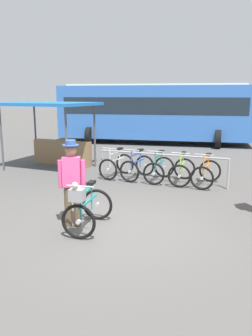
{
  "coord_description": "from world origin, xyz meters",
  "views": [
    {
      "loc": [
        2.93,
        -5.59,
        2.57
      ],
      "look_at": [
        -0.23,
        0.94,
        1.0
      ],
      "focal_mm": 36.48,
      "sensor_mm": 36.0,
      "label": 1
    }
  ],
  "objects_px": {
    "racked_bike_white": "(117,165)",
    "racked_bike_lime": "(182,171)",
    "bus_distant": "(155,110)",
    "racked_bike_teal": "(159,169)",
    "racked_bike_blue": "(137,167)",
    "person_with_featured_bike": "(72,180)",
    "racked_bike_orange": "(206,173)",
    "market_stall": "(55,128)",
    "featured_bicycle": "(86,207)"
  },
  "relations": [
    {
      "from": "racked_bike_teal",
      "to": "market_stall",
      "type": "height_order",
      "value": "market_stall"
    },
    {
      "from": "racked_bike_orange",
      "to": "featured_bicycle",
      "type": "bearing_deg",
      "value": -106.62
    },
    {
      "from": "racked_bike_white",
      "to": "market_stall",
      "type": "bearing_deg",
      "value": 171.26
    },
    {
      "from": "featured_bicycle",
      "to": "bus_distant",
      "type": "distance_m",
      "value": 12.39
    },
    {
      "from": "racked_bike_orange",
      "to": "person_with_featured_bike",
      "type": "xyz_separation_m",
      "value": [
        -1.67,
        -4.23,
        0.58
      ]
    },
    {
      "from": "racked_bike_lime",
      "to": "market_stall",
      "type": "height_order",
      "value": "market_stall"
    },
    {
      "from": "market_stall",
      "to": "racked_bike_white",
      "type": "bearing_deg",
      "value": -8.74
    },
    {
      "from": "featured_bicycle",
      "to": "person_with_featured_bike",
      "type": "height_order",
      "value": "person_with_featured_bike"
    },
    {
      "from": "racked_bike_teal",
      "to": "racked_bike_lime",
      "type": "bearing_deg",
      "value": 3.35
    },
    {
      "from": "racked_bike_blue",
      "to": "featured_bicycle",
      "type": "distance_m",
      "value": 4.29
    },
    {
      "from": "racked_bike_blue",
      "to": "racked_bike_orange",
      "type": "distance_m",
      "value": 2.1
    },
    {
      "from": "racked_bike_white",
      "to": "racked_bike_lime",
      "type": "distance_m",
      "value": 2.1
    },
    {
      "from": "racked_bike_white",
      "to": "racked_bike_lime",
      "type": "relative_size",
      "value": 0.97
    },
    {
      "from": "person_with_featured_bike",
      "to": "racked_bike_orange",
      "type": "bearing_deg",
      "value": 68.43
    },
    {
      "from": "racked_bike_lime",
      "to": "racked_bike_blue",
      "type": "bearing_deg",
      "value": -176.65
    },
    {
      "from": "bus_distant",
      "to": "racked_bike_white",
      "type": "bearing_deg",
      "value": -77.48
    },
    {
      "from": "person_with_featured_bike",
      "to": "bus_distant",
      "type": "height_order",
      "value": "bus_distant"
    },
    {
      "from": "racked_bike_lime",
      "to": "featured_bicycle",
      "type": "height_order",
      "value": "featured_bicycle"
    },
    {
      "from": "racked_bike_white",
      "to": "racked_bike_lime",
      "type": "height_order",
      "value": "same"
    },
    {
      "from": "racked_bike_white",
      "to": "racked_bike_blue",
      "type": "bearing_deg",
      "value": 3.35
    },
    {
      "from": "racked_bike_blue",
      "to": "racked_bike_teal",
      "type": "xyz_separation_m",
      "value": [
        0.7,
        0.04,
        0.0
      ]
    },
    {
      "from": "person_with_featured_bike",
      "to": "market_stall",
      "type": "height_order",
      "value": "market_stall"
    },
    {
      "from": "racked_bike_orange",
      "to": "featured_bicycle",
      "type": "relative_size",
      "value": 0.89
    },
    {
      "from": "racked_bike_orange",
      "to": "racked_bike_blue",
      "type": "bearing_deg",
      "value": -176.65
    },
    {
      "from": "racked_bike_white",
      "to": "person_with_featured_bike",
      "type": "height_order",
      "value": "person_with_featured_bike"
    },
    {
      "from": "racked_bike_blue",
      "to": "racked_bike_lime",
      "type": "bearing_deg",
      "value": 3.35
    },
    {
      "from": "person_with_featured_bike",
      "to": "bus_distant",
      "type": "bearing_deg",
      "value": 103.54
    },
    {
      "from": "racked_bike_white",
      "to": "featured_bicycle",
      "type": "relative_size",
      "value": 0.9
    },
    {
      "from": "racked_bike_teal",
      "to": "featured_bicycle",
      "type": "distance_m",
      "value": 4.25
    },
    {
      "from": "racked_bike_blue",
      "to": "racked_bike_white",
      "type": "bearing_deg",
      "value": -176.65
    },
    {
      "from": "racked_bike_lime",
      "to": "person_with_featured_bike",
      "type": "height_order",
      "value": "person_with_featured_bike"
    },
    {
      "from": "racked_bike_teal",
      "to": "person_with_featured_bike",
      "type": "distance_m",
      "value": 4.19
    },
    {
      "from": "racked_bike_blue",
      "to": "bus_distant",
      "type": "xyz_separation_m",
      "value": [
        -2.41,
        7.69,
        1.37
      ]
    },
    {
      "from": "market_stall",
      "to": "racked_bike_orange",
      "type": "bearing_deg",
      "value": -2.6
    },
    {
      "from": "racked_bike_white",
      "to": "bus_distant",
      "type": "xyz_separation_m",
      "value": [
        -1.72,
        7.73,
        1.37
      ]
    },
    {
      "from": "racked_bike_blue",
      "to": "racked_bike_lime",
      "type": "relative_size",
      "value": 0.97
    },
    {
      "from": "racked_bike_teal",
      "to": "bus_distant",
      "type": "bearing_deg",
      "value": 112.16
    },
    {
      "from": "bus_distant",
      "to": "market_stall",
      "type": "height_order",
      "value": "bus_distant"
    },
    {
      "from": "racked_bike_lime",
      "to": "racked_bike_orange",
      "type": "distance_m",
      "value": 0.7
    },
    {
      "from": "racked_bike_teal",
      "to": "racked_bike_lime",
      "type": "height_order",
      "value": "same"
    },
    {
      "from": "featured_bicycle",
      "to": "racked_bike_lime",
      "type": "bearing_deg",
      "value": 82.11
    },
    {
      "from": "person_with_featured_bike",
      "to": "bus_distant",
      "type": "relative_size",
      "value": 0.17
    },
    {
      "from": "racked_bike_blue",
      "to": "featured_bicycle",
      "type": "height_order",
      "value": "featured_bicycle"
    },
    {
      "from": "market_stall",
      "to": "racked_bike_teal",
      "type": "bearing_deg",
      "value": -4.63
    },
    {
      "from": "racked_bike_orange",
      "to": "bus_distant",
      "type": "relative_size",
      "value": 0.11
    },
    {
      "from": "racked_bike_blue",
      "to": "racked_bike_lime",
      "type": "xyz_separation_m",
      "value": [
        1.4,
        0.08,
        0.0
      ]
    },
    {
      "from": "person_with_featured_bike",
      "to": "racked_bike_white",
      "type": "bearing_deg",
      "value": 105.46
    },
    {
      "from": "racked_bike_lime",
      "to": "racked_bike_teal",
      "type": "bearing_deg",
      "value": -176.65
    },
    {
      "from": "racked_bike_orange",
      "to": "market_stall",
      "type": "height_order",
      "value": "market_stall"
    },
    {
      "from": "bus_distant",
      "to": "racked_bike_orange",
      "type": "bearing_deg",
      "value": -59.19
    }
  ]
}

